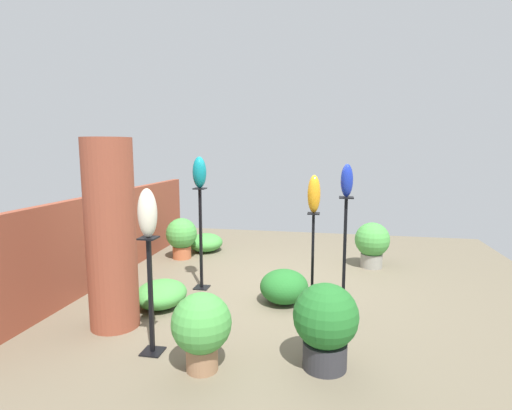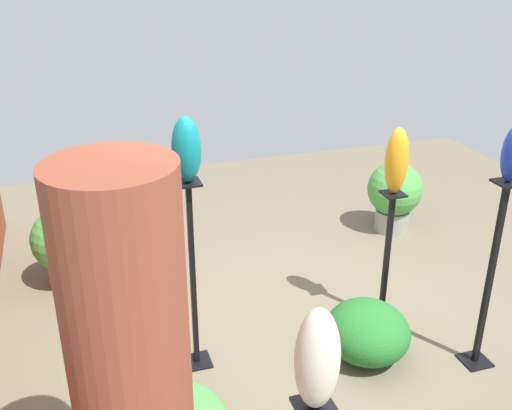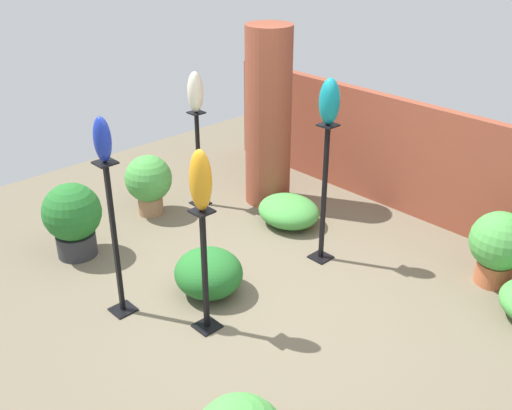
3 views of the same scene
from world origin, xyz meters
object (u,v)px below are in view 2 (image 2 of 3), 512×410
Objects in this scene: art_vase_teal at (186,150)px; potted_plant_front_left at (394,193)px; pedestal_amber at (386,264)px; potted_plant_mid_left at (64,244)px; pedestal_teal at (193,285)px; art_vase_ivory at (317,359)px; brick_pillar at (132,385)px; art_vase_amber at (397,161)px; pedestal_cobalt at (489,285)px.

potted_plant_front_left is (1.49, -2.44, -1.22)m from art_vase_teal.
potted_plant_mid_left is (1.33, 2.39, -0.10)m from pedestal_amber.
art_vase_ivory is (-1.81, -0.11, 0.71)m from pedestal_teal.
brick_pillar reaches higher than art_vase_amber.
potted_plant_mid_left is (2.74, 0.29, -0.63)m from brick_pillar.
art_vase_amber is at bearing 147.66° from potted_plant_front_left.
art_vase_teal reaches higher than pedestal_teal.
brick_pillar is 4.86× the size of art_vase_teal.
brick_pillar is 1.46× the size of pedestal_cobalt.
brick_pillar is 2.62m from pedestal_cobalt.
art_vase_amber is (0.07, -1.55, 0.71)m from pedestal_teal.
brick_pillar reaches higher than potted_plant_front_left.
pedestal_teal is 3.33× the size of art_vase_teal.
art_vase_amber reaches higher than pedestal_amber.
art_vase_ivory is (-0.47, -0.67, 0.33)m from brick_pillar.
pedestal_teal is 1.00× the size of pedestal_cobalt.
pedestal_teal is (-0.07, 1.55, 0.15)m from pedestal_amber.
art_vase_teal reaches higher than art_vase_ivory.
art_vase_amber reaches higher than pedestal_teal.
pedestal_amber is 0.78× the size of pedestal_cobalt.
potted_plant_mid_left is (1.33, 2.39, -0.96)m from art_vase_amber.
pedestal_amber is 1.68m from potted_plant_front_left.
pedestal_teal is 1.95m from art_vase_ivory.
pedestal_teal is 2.04m from pedestal_cobalt.
art_vase_teal reaches higher than pedestal_cobalt.
pedestal_amber is 2.74m from potted_plant_mid_left.
art_vase_amber reaches higher than potted_plant_mid_left.
pedestal_amber is 1.48× the size of potted_plant_front_left.
brick_pillar is at bearing 106.09° from pedestal_cobalt.
pedestal_amber is 2.61× the size of art_vase_teal.
art_vase_amber is 1.57m from art_vase_teal.
potted_plant_front_left is at bearing -32.34° from art_vase_amber.
pedestal_amber is 1.55m from pedestal_teal.
art_vase_teal is 0.59× the size of potted_plant_mid_left.
pedestal_cobalt reaches higher than potted_plant_front_left.
potted_plant_mid_left is 3.29m from potted_plant_front_left.
pedestal_amber is 1.53× the size of potted_plant_mid_left.
brick_pillar is 2.83m from potted_plant_mid_left.
art_vase_amber is 2.90m from potted_plant_mid_left.
potted_plant_mid_left is at bearing 60.85° from art_vase_amber.
art_vase_ivory reaches higher than potted_plant_mid_left.
pedestal_cobalt is 1.07m from art_vase_amber.
art_vase_teal is 0.57× the size of potted_plant_front_left.
art_vase_teal is at bearing 92.70° from pedestal_amber.
art_vase_ivory is 2.36m from art_vase_amber.
art_vase_ivory reaches higher than pedestal_cobalt.
pedestal_teal is 2.84× the size of art_vase_amber.
art_vase_ivory is at bearing -163.33° from potted_plant_mid_left.
art_vase_ivory is (-1.19, 1.82, 0.71)m from pedestal_cobalt.
brick_pillar is 1.50m from pedestal_teal.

